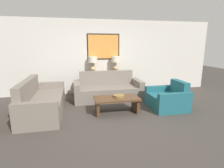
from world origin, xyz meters
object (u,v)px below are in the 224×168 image
at_px(table_lamp_left, 93,62).
at_px(decorative_bowl, 119,96).
at_px(couch_by_back_wall, 108,90).
at_px(table_lamp_right, 116,61).
at_px(armchair_near_back_wall, 168,99).
at_px(console_table, 105,83).
at_px(couch_by_side, 42,102).
at_px(coffee_table, 117,102).

relative_size(table_lamp_left, decorative_bowl, 1.91).
xyz_separation_m(couch_by_back_wall, decorative_bowl, (0.06, -1.24, 0.15)).
bearing_deg(couch_by_back_wall, table_lamp_left, 121.59).
distance_m(table_lamp_right, armchair_near_back_wall, 2.36).
relative_size(console_table, couch_by_side, 0.58).
bearing_deg(console_table, couch_by_side, -141.48).
bearing_deg(table_lamp_right, couch_by_side, -146.79).
height_order(table_lamp_right, couch_by_side, table_lamp_right).
xyz_separation_m(console_table, coffee_table, (0.00, -1.92, -0.10)).
distance_m(table_lamp_left, coffee_table, 2.15).
height_order(table_lamp_left, armchair_near_back_wall, table_lamp_left).
relative_size(couch_by_back_wall, coffee_table, 1.87).
xyz_separation_m(table_lamp_right, couch_by_side, (-2.34, -1.53, -0.89)).
xyz_separation_m(table_lamp_left, couch_by_side, (-1.51, -1.53, -0.89)).
height_order(table_lamp_left, table_lamp_right, same).
bearing_deg(table_lamp_right, console_table, -180.00).
xyz_separation_m(coffee_table, armchair_near_back_wall, (1.50, 0.04, -0.04)).
distance_m(couch_by_back_wall, decorative_bowl, 1.26).
bearing_deg(armchair_near_back_wall, couch_by_back_wall, 141.07).
bearing_deg(table_lamp_left, table_lamp_right, 0.00).
bearing_deg(couch_by_side, coffee_table, -11.48).
bearing_deg(coffee_table, couch_by_back_wall, 90.08).
distance_m(couch_by_side, armchair_near_back_wall, 3.44).
relative_size(coffee_table, armchair_near_back_wall, 1.20).
bearing_deg(couch_by_back_wall, armchair_near_back_wall, -38.93).
bearing_deg(table_lamp_right, table_lamp_left, 180.00).
distance_m(table_lamp_right, couch_by_side, 2.93).
relative_size(decorative_bowl, armchair_near_back_wall, 0.30).
relative_size(console_table, decorative_bowl, 4.37).
xyz_separation_m(couch_by_side, armchair_near_back_wall, (3.42, -0.35, -0.03)).
distance_m(coffee_table, decorative_bowl, 0.16).
bearing_deg(decorative_bowl, console_table, 91.86).
relative_size(table_lamp_right, armchair_near_back_wall, 0.57).
bearing_deg(console_table, coffee_table, -89.95).
xyz_separation_m(console_table, table_lamp_right, (0.42, 0.00, 0.77)).
relative_size(console_table, table_lamp_right, 2.29).
bearing_deg(couch_by_side, armchair_near_back_wall, -5.90).
distance_m(console_table, table_lamp_left, 0.88).
xyz_separation_m(console_table, table_lamp_left, (-0.42, 0.00, 0.77)).
height_order(couch_by_back_wall, coffee_table, couch_by_back_wall).
bearing_deg(decorative_bowl, couch_by_back_wall, 92.87).
distance_m(table_lamp_left, decorative_bowl, 2.11).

